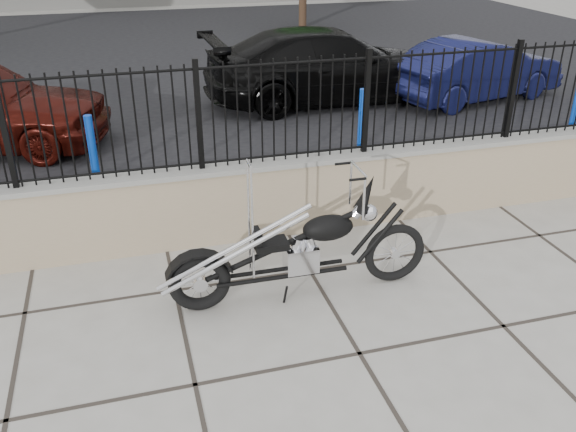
# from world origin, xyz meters

# --- Properties ---
(ground_plane) EXTENTS (90.00, 90.00, 0.00)m
(ground_plane) POSITION_xyz_m (0.00, 0.00, 0.00)
(ground_plane) COLOR #99968E
(ground_plane) RESTS_ON ground
(parking_lot) EXTENTS (30.00, 30.00, 0.00)m
(parking_lot) POSITION_xyz_m (0.00, 12.50, 0.00)
(parking_lot) COLOR black
(parking_lot) RESTS_ON ground
(retaining_wall) EXTENTS (14.00, 0.36, 0.96)m
(retaining_wall) POSITION_xyz_m (0.00, 2.50, 0.48)
(retaining_wall) COLOR gray
(retaining_wall) RESTS_ON ground_plane
(iron_fence) EXTENTS (14.00, 0.08, 1.20)m
(iron_fence) POSITION_xyz_m (0.00, 2.50, 1.56)
(iron_fence) COLOR black
(iron_fence) RESTS_ON retaining_wall
(chopper_motorcycle) EXTENTS (2.61, 0.50, 1.56)m
(chopper_motorcycle) POSITION_xyz_m (-0.29, 1.08, 0.78)
(chopper_motorcycle) COLOR black
(chopper_motorcycle) RESTS_ON ground_plane
(car_black) EXTENTS (5.22, 2.22, 1.50)m
(car_black) POSITION_xyz_m (2.45, 7.91, 0.75)
(car_black) COLOR black
(car_black) RESTS_ON parking_lot
(car_blue) EXTENTS (4.06, 2.21, 1.27)m
(car_blue) POSITION_xyz_m (5.48, 7.18, 0.63)
(car_blue) COLOR #10143D
(car_blue) RESTS_ON parking_lot
(bollard_a) EXTENTS (0.14, 0.14, 1.00)m
(bollard_a) POSITION_xyz_m (-2.29, 4.83, 0.50)
(bollard_a) COLOR #0B31B2
(bollard_a) RESTS_ON ground_plane
(bollard_b) EXTENTS (0.14, 0.14, 1.06)m
(bollard_b) POSITION_xyz_m (1.97, 4.87, 0.53)
(bollard_b) COLOR blue
(bollard_b) RESTS_ON ground_plane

